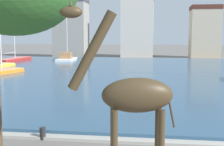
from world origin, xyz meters
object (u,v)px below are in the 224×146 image
Objects in this scene: sailboat_orange at (3,72)px; sailboat_white at (67,59)px; giraffe_statue at (131,99)px; sailboat_red at (16,60)px; mooring_bollard at (43,133)px.

sailboat_white is at bearing 84.03° from sailboat_orange.
giraffe_statue is 42.92m from sailboat_white.
giraffe_statue is at bearing -56.17° from sailboat_orange.
giraffe_statue is 0.63× the size of sailboat_white.
sailboat_red is at bearing -167.66° from sailboat_white.
giraffe_statue is 0.51× the size of sailboat_red.
giraffe_statue is 0.53× the size of sailboat_orange.
giraffe_statue is at bearing -71.74° from sailboat_white.
sailboat_orange is at bearing -95.97° from sailboat_white.
sailboat_orange reaches higher than giraffe_statue.
sailboat_white is (7.98, 1.75, 0.12)m from sailboat_red.
mooring_bollard is (9.61, -36.83, -0.27)m from sailboat_white.
sailboat_red reaches higher than giraffe_statue.
sailboat_red is at bearing 118.78° from giraffe_statue.
mooring_bollard is (11.48, -18.95, -0.15)m from sailboat_orange.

